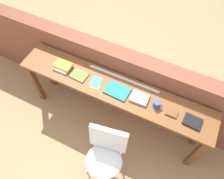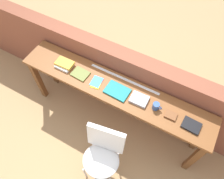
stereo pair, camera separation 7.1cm
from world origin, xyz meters
The scene contains 13 objects.
ground_plane centered at (0.00, 0.00, 0.00)m, with size 40.00×40.00×0.00m, color tan.
brick_wall_back centered at (0.00, 0.64, 0.56)m, with size 6.00×0.20×1.13m, color brown.
sideboard centered at (0.00, 0.30, 0.74)m, with size 2.50×0.44×0.88m.
chair_white_moulded centered at (0.22, -0.37, 0.53)m, with size 0.51×0.52×0.89m.
book_stack_leftmost centered at (-0.71, 0.29, 0.91)m, with size 0.23×0.17×0.06m.
magazine_cycling centered at (-0.46, 0.27, 0.89)m, with size 0.21×0.16×0.02m, color olive.
pamphlet_pile_colourful centered at (-0.22, 0.26, 0.88)m, with size 0.15×0.19×0.01m.
book_open_centre centered at (0.06, 0.27, 0.89)m, with size 0.29×0.20×0.02m, color #19757A.
book_grey_hardcover centered at (0.34, 0.28, 0.90)m, with size 0.21×0.16×0.04m, color #9E9EA3.
mug centered at (0.55, 0.28, 0.92)m, with size 0.11×0.08×0.09m.
leather_journal_brown centered at (0.73, 0.27, 0.89)m, with size 0.13×0.10×0.02m, color brown.
book_repair_rightmost centered at (0.97, 0.26, 0.89)m, with size 0.20×0.15×0.03m, color black.
ruler_metal_back_edge centered at (0.05, 0.47, 0.88)m, with size 0.94×0.03×0.00m, color silver.
Camera 2 is at (0.67, -0.97, 3.08)m, focal length 35.00 mm.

